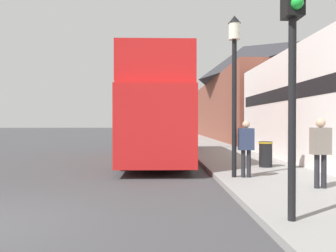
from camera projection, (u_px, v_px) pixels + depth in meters
ground_plane at (120, 143)px, 26.19m from camera, size 144.00×144.00×0.00m
sidewalk at (205, 145)px, 23.37m from camera, size 3.32×108.00×0.14m
brick_terrace_rear at (243, 93)px, 30.72m from camera, size 6.00×21.38×8.80m
tour_bus at (157, 118)px, 14.41m from camera, size 2.55×9.56×4.22m
parked_car_ahead_of_bus at (167, 138)px, 21.36m from camera, size 1.93×4.36×1.36m
pedestrian_second at (320, 146)px, 7.61m from camera, size 0.43×0.24×1.63m
pedestrian_third at (246, 143)px, 9.11m from camera, size 0.41×0.23×1.58m
traffic_signal at (293, 32)px, 5.06m from camera, size 0.28×0.42×4.01m
lamp_post_nearest at (234, 65)px, 9.12m from camera, size 0.35×0.35×4.51m
lamp_post_second at (194, 88)px, 18.61m from camera, size 0.35×0.35×5.05m
litter_bin at (266, 153)px, 11.22m from camera, size 0.48×0.48×0.87m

